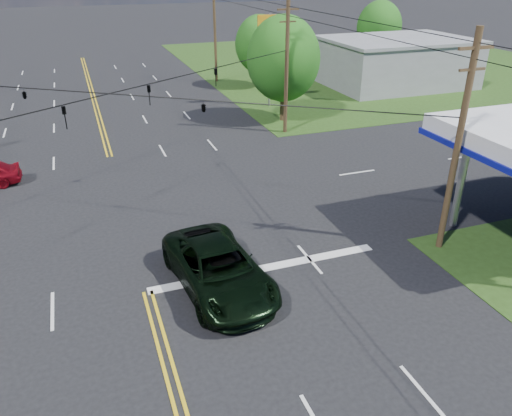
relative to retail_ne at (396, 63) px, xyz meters
name	(u,v)px	position (x,y,z in m)	size (l,w,h in m)	color
ground	(124,207)	(-30.00, -20.00, -2.20)	(280.00, 280.00, 0.00)	black
grass_ne	(373,62)	(5.00, 12.00, -2.20)	(46.00, 48.00, 0.03)	#233D13
stop_bar	(266,268)	(-25.00, -28.00, -2.20)	(10.00, 0.50, 0.02)	silver
retail_ne	(396,63)	(0.00, 0.00, 0.00)	(14.00, 10.00, 4.40)	slate
pole_se	(458,144)	(-17.00, -29.00, 2.72)	(1.60, 0.28, 9.50)	#3E2D1A
pole_ne	(287,66)	(-17.00, -11.00, 2.72)	(1.60, 0.28, 9.50)	#3E2D1A
pole_right_far	(215,31)	(-17.00, 8.00, 2.97)	(1.60, 0.28, 10.00)	#3E2D1A
span_wire_signals	(109,94)	(-30.00, -20.00, 3.80)	(26.00, 18.00, 1.13)	black
power_lines	(105,42)	(-30.00, -22.00, 6.40)	(26.04, 100.00, 0.64)	black
tree_right_a	(283,59)	(-16.00, -8.00, 2.67)	(5.70, 5.70, 8.18)	#3E2D1A
tree_right_b	(260,44)	(-13.50, 4.00, 2.02)	(4.94, 4.94, 7.09)	#3E2D1A
tree_far_r	(379,27)	(4.00, 10.00, 2.34)	(5.32, 5.32, 7.63)	#3E2D1A
pickup_dkgreen	(219,269)	(-27.27, -28.70, -1.30)	(2.98, 6.47, 1.80)	black
suv_black	(224,269)	(-27.00, -28.50, -1.50)	(1.96, 4.82, 1.40)	black
sedan_far	(499,137)	(-4.20, -19.00, -1.54)	(1.86, 4.57, 1.33)	silver
polesign_ne	(270,36)	(-15.37, -3.48, 3.79)	(2.14, 0.47, 7.74)	#A5A5AA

